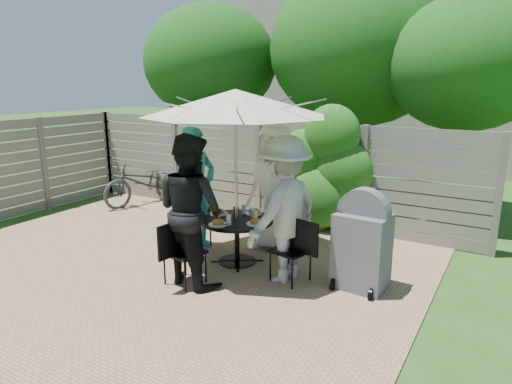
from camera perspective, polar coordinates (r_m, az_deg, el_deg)
The scene contains 23 objects.
backyard_envelope at distance 15.11m, azimuth 15.04°, elevation 13.54°, with size 60.00×60.00×5.00m.
patio_table at distance 6.45m, azimuth -2.41°, elevation -5.09°, with size 1.17×1.17×0.66m.
umbrella at distance 6.11m, azimuth -2.58°, elevation 11.08°, with size 2.94×2.94×2.43m.
chair_back at distance 7.20m, azimuth 2.95°, elevation -4.72°, with size 0.51×0.66×0.86m.
person_back at distance 6.91m, azimuth 2.31°, elevation 0.55°, with size 0.94×0.61×1.93m, color white.
chair_left at distance 7.18m, azimuth -7.98°, elevation -4.72°, with size 0.71×0.55×0.94m.
person_left at distance 6.90m, azimuth -7.44°, elevation 0.26°, with size 0.69×0.45×1.89m, color teal.
chair_front at distance 5.91m, azimuth -8.95°, elevation -9.07°, with size 0.47×0.66×0.88m.
person_front at distance 5.76m, azimuth -8.19°, elevation -2.26°, with size 0.94×0.73×1.93m, color black.
chair_right at distance 5.93m, azimuth 4.42°, elevation -8.84°, with size 0.67×0.51×0.88m.
person_right at distance 5.79m, azimuth 3.49°, elevation -2.25°, with size 1.22×0.70×1.89m, color #ADACA8.
plate_back at distance 6.64m, azimuth -0.28°, elevation -2.51°, with size 0.26×0.26×0.06m.
plate_left at distance 6.63m, azimuth -4.68°, elevation -2.58°, with size 0.26×0.26×0.06m.
plate_front at distance 6.14m, azimuth -4.76°, elevation -3.92°, with size 0.26×0.26×0.06m.
plate_right at distance 6.15m, azimuth -0.00°, elevation -3.84°, with size 0.26×0.26×0.06m.
glass_back at distance 6.62m, azimuth -1.53°, elevation -2.15°, with size 0.07×0.07×0.14m, color silver.
glass_left at distance 6.48m, azimuth -4.74°, elevation -2.56°, with size 0.07×0.07×0.14m, color silver.
glass_front at distance 6.12m, azimuth -3.41°, elevation -3.50°, with size 0.07×0.07×0.14m, color silver.
glass_right at distance 6.28m, azimuth -0.06°, elevation -3.04°, with size 0.07×0.07×0.14m, color silver.
syrup_jug at distance 6.44m, azimuth -2.51°, elevation -2.52°, with size 0.09×0.09×0.16m, color #59280C.
coffee_cup at distance 6.46m, azimuth -0.44°, elevation -2.64°, with size 0.08×0.08×0.12m, color #C6B293.
bicycle at distance 9.84m, azimuth -13.89°, elevation 1.26°, with size 0.64×1.83×0.96m, color #333338.
bbq_grill at distance 5.78m, azimuth 13.10°, elevation -6.34°, with size 0.66×0.53×1.29m.
Camera 1 is at (4.19, -4.25, 2.54)m, focal length 32.00 mm.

